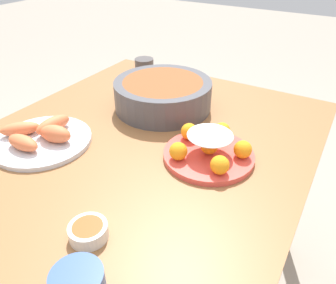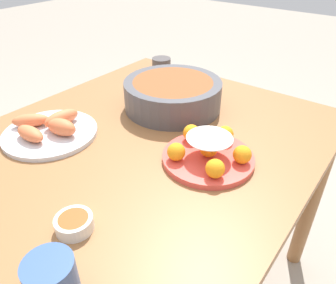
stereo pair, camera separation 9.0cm
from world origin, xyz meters
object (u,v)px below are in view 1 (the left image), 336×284
cup_far (144,66)px  dining_table (131,178)px  sauce_bowl (88,231)px  seafood_platter (41,137)px  cake_plate (209,149)px  serving_bowl (163,94)px

cup_far → dining_table: bearing=-150.3°
sauce_bowl → seafood_platter: 0.41m
cake_plate → serving_bowl: (0.19, 0.27, 0.02)m
seafood_platter → cake_plate: bearing=-68.1°
sauce_bowl → cup_far: 0.92m
seafood_platter → sauce_bowl: bearing=-118.8°
dining_table → sauce_bowl: sauce_bowl is taller
cake_plate → sauce_bowl: 0.39m
cup_far → sauce_bowl: bearing=-153.1°
dining_table → serving_bowl: bearing=11.3°
seafood_platter → cup_far: 0.62m
cake_plate → seafood_platter: bearing=111.9°
serving_bowl → seafood_platter: serving_bowl is taller
cup_far → serving_bowl: bearing=-135.1°
dining_table → cake_plate: (0.08, -0.21, 0.13)m
seafood_platter → dining_table: bearing=-68.2°
dining_table → cake_plate: bearing=-68.1°
serving_bowl → sauce_bowl: (-0.57, -0.17, -0.04)m
serving_bowl → seafood_platter: size_ratio=1.18×
serving_bowl → seafood_platter: 0.42m
dining_table → seafood_platter: size_ratio=4.43×
sauce_bowl → cup_far: bearing=26.9°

